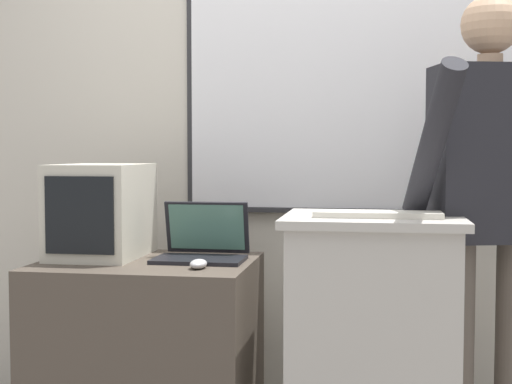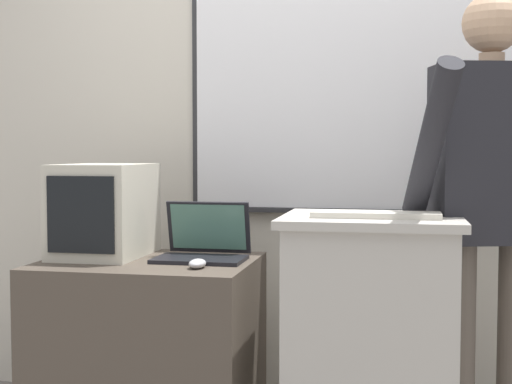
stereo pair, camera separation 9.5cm
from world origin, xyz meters
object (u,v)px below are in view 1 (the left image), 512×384
lectern_podium (372,347)px  crt_monitor (101,211)px  laptop (203,244)px  person_presenter (488,199)px  wireless_keyboard (378,214)px  computer_mouse_by_laptop (198,264)px  side_desk (148,356)px

lectern_podium → crt_monitor: bearing=171.1°
laptop → crt_monitor: bearing=179.9°
person_presenter → wireless_keyboard: 0.45m
lectern_podium → crt_monitor: crt_monitor is taller
lectern_podium → laptop: bearing=165.7°
lectern_podium → laptop: size_ratio=2.75×
laptop → lectern_podium: bearing=-14.3°
wireless_keyboard → computer_mouse_by_laptop: (-0.64, 0.01, -0.19)m
laptop → person_presenter: bearing=-1.5°
computer_mouse_by_laptop → crt_monitor: 0.54m
side_desk → crt_monitor: 0.61m
side_desk → laptop: size_ratio=2.37×
laptop → crt_monitor: crt_monitor is taller
person_presenter → wireless_keyboard: (-0.40, -0.21, -0.04)m
person_presenter → lectern_podium: bearing=-176.3°
side_desk → computer_mouse_by_laptop: computer_mouse_by_laptop is taller
laptop → wireless_keyboard: laptop is taller
lectern_podium → person_presenter: 0.68m
person_presenter → laptop: size_ratio=5.03×
side_desk → person_presenter: bearing=2.1°
side_desk → crt_monitor: bearing=160.7°
laptop → wireless_keyboard: (0.68, -0.23, 0.15)m
lectern_podium → person_presenter: size_ratio=0.55×
wireless_keyboard → crt_monitor: 1.12m
side_desk → laptop: (0.20, 0.07, 0.44)m
lectern_podium → person_presenter: bearing=18.8°
side_desk → wireless_keyboard: (0.88, -0.16, 0.59)m
laptop → computer_mouse_by_laptop: size_ratio=3.46×
crt_monitor → computer_mouse_by_laptop: bearing=-26.0°
side_desk → computer_mouse_by_laptop: 0.49m
lectern_podium → side_desk: 0.87m
crt_monitor → laptop: bearing=-0.1°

